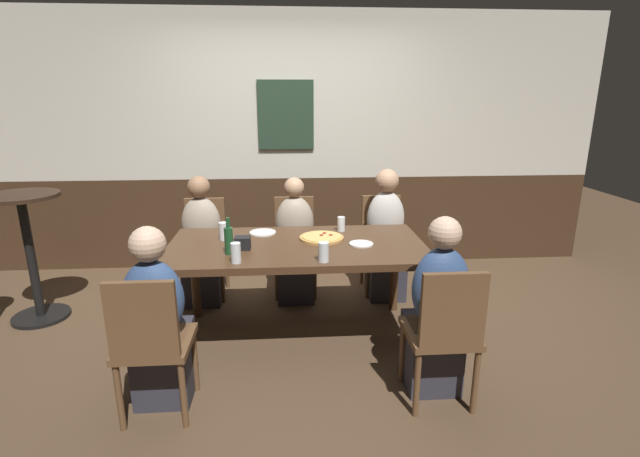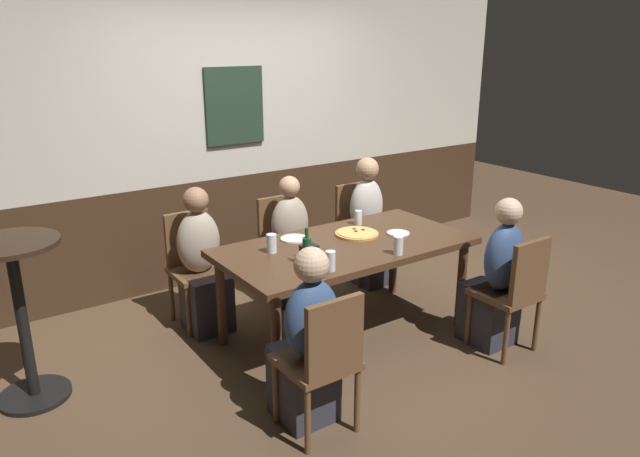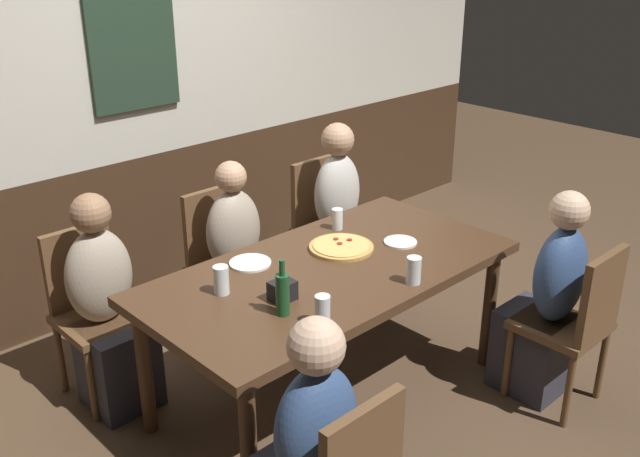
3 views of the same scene
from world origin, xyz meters
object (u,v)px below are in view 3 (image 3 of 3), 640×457
Objects in this scene: pizza at (341,247)px; person_left_far at (109,319)px; pint_glass_pale at (221,282)px; highball_clear at (322,312)px; chair_mid_far at (223,256)px; plate_white_large at (250,263)px; chair_right_near at (576,319)px; chair_left_far at (93,303)px; beer_glass_half at (414,272)px; person_mid_far at (241,271)px; dining_table at (330,281)px; person_right_near at (546,311)px; tumbler_short at (337,220)px; beer_bottle_green at (283,293)px; person_right_far at (342,226)px; condiment_caddy at (282,291)px; chair_right_far at (324,219)px; plate_white_small at (400,242)px.

person_left_far is at bearing 148.68° from pizza.
highball_clear is at bearing -74.57° from pint_glass_pale.
chair_mid_far is 0.70m from plate_white_large.
chair_right_near is 1.21m from pizza.
chair_left_far reaches higher than beer_glass_half.
person_mid_far is 0.58m from plate_white_large.
dining_table is at bearing -41.53° from person_left_far.
chair_left_far is 0.80× the size of person_mid_far.
highball_clear is at bearing -137.57° from dining_table.
plate_white_large is at bearing 136.60° from person_right_near.
pizza is at bearing -130.25° from tumbler_short.
person_right_near is 4.41× the size of beer_bottle_green.
plate_white_large is (0.28, 0.15, -0.05)m from pint_glass_pale.
highball_clear is 1.15× the size of tumbler_short.
person_right_far is (0.00, 1.62, -0.00)m from chair_right_near.
chair_left_far is 8.00× the size of condiment_caddy.
dining_table is at bearing 132.68° from chair_right_near.
tumbler_short reaches higher than pizza.
chair_mid_far reaches higher than highball_clear.
person_right_far reaches higher than pizza.
person_mid_far is at bearing 90.00° from dining_table.
chair_right_near is at bearing -90.00° from chair_right_far.
chair_right_far is at bearing 28.69° from pint_glass_pale.
person_mid_far is at bearing 69.90° from highball_clear.
chair_right_far is 0.16m from person_right_far.
pizza is at bearing -31.32° from person_left_far.
beer_bottle_green reaches higher than plate_white_large.
plate_white_small is (-0.35, 0.84, 0.25)m from chair_right_near.
person_right_far is 0.92m from pizza.
beer_bottle_green is (-1.28, 0.54, 0.37)m from person_right_near.
chair_right_near is (0.82, -1.78, 0.00)m from chair_mid_far.
chair_right_far is 1.78m from highball_clear.
person_mid_far reaches higher than chair_mid_far.
plate_white_large is at bearing 154.63° from plate_white_small.
pizza is at bearing -76.23° from chair_mid_far.
pint_glass_pale is 1.03× the size of beer_glass_half.
person_mid_far reaches higher than pint_glass_pale.
plate_white_large is at bearing 78.02° from highball_clear.
condiment_caddy is (0.16, -0.23, -0.01)m from pint_glass_pale.
chair_right_far is at bearing 90.00° from chair_right_near.
beer_glass_half is (0.57, -0.02, -0.00)m from highball_clear.
dining_table is 1.66× the size of person_left_far.
person_right_near is 1.65m from pint_glass_pale.
tumbler_short is at bearing 49.75° from pizza.
person_mid_far reaches higher than condiment_caddy.
condiment_caddy is (0.08, 0.10, -0.06)m from beer_bottle_green.
condiment_caddy is (-0.85, -0.04, 0.04)m from plate_white_small.
beer_glass_half is (0.17, -1.27, 0.30)m from chair_mid_far.
person_left_far is 0.98m from condiment_caddy.
beer_bottle_green is at bearing -144.50° from person_right_far.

